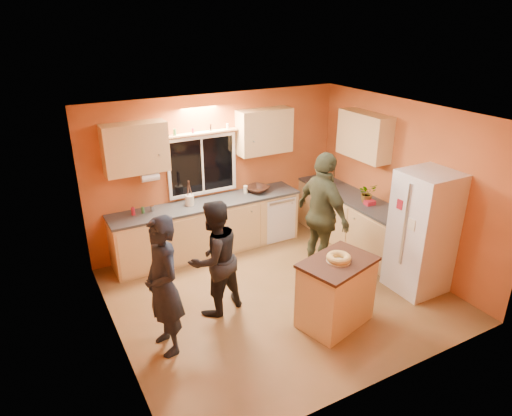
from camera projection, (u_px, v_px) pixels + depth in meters
ground at (278, 294)px, 6.63m from camera, size 4.50×4.50×0.00m
room_shell at (272, 180)px, 6.38m from camera, size 4.54×4.04×2.61m
back_counter at (228, 223)px, 7.83m from camera, size 4.23×0.62×0.90m
right_counter at (362, 226)px, 7.71m from camera, size 0.62×1.84×0.90m
refrigerator at (423, 232)px, 6.46m from camera, size 0.72×0.70×1.80m
island at (336, 292)px, 5.85m from camera, size 1.09×0.87×0.92m
bundt_pastry at (339, 258)px, 5.66m from camera, size 0.31×0.31×0.09m
person_left at (163, 286)px, 5.24m from camera, size 0.46×0.66×1.74m
person_center at (214, 258)px, 5.97m from camera, size 0.91×0.79×1.61m
person_right at (323, 215)px, 6.85m from camera, size 0.49×1.14×1.94m
mixing_bowl at (257, 189)px, 7.92m from camera, size 0.51×0.51×0.10m
utensil_crock at (190, 200)px, 7.35m from camera, size 0.14×0.14×0.17m
potted_plant at (367, 193)px, 7.45m from camera, size 0.31×0.28×0.32m
red_box at (370, 203)px, 7.39m from camera, size 0.17×0.13×0.07m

